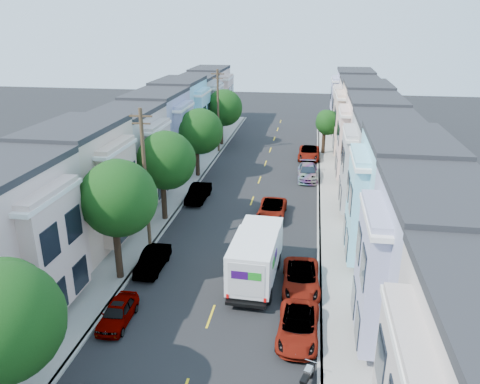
# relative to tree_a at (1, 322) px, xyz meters

# --- Properties ---
(ground) EXTENTS (160.00, 160.00, 0.00)m
(ground) POSITION_rel_tree_a_xyz_m (6.30, 14.25, -4.83)
(ground) COLOR black
(ground) RESTS_ON ground
(road_slab) EXTENTS (12.00, 70.00, 0.02)m
(road_slab) POSITION_rel_tree_a_xyz_m (6.30, 29.25, -4.82)
(road_slab) COLOR black
(road_slab) RESTS_ON ground
(curb_left) EXTENTS (0.30, 70.00, 0.15)m
(curb_left) POSITION_rel_tree_a_xyz_m (0.25, 29.25, -4.75)
(curb_left) COLOR gray
(curb_left) RESTS_ON ground
(curb_right) EXTENTS (0.30, 70.00, 0.15)m
(curb_right) POSITION_rel_tree_a_xyz_m (12.35, 29.25, -4.75)
(curb_right) COLOR gray
(curb_right) RESTS_ON ground
(sidewalk_left) EXTENTS (2.60, 70.00, 0.15)m
(sidewalk_left) POSITION_rel_tree_a_xyz_m (-1.05, 29.25, -4.75)
(sidewalk_left) COLOR gray
(sidewalk_left) RESTS_ON ground
(sidewalk_right) EXTENTS (2.60, 70.00, 0.15)m
(sidewalk_right) POSITION_rel_tree_a_xyz_m (13.65, 29.25, -4.75)
(sidewalk_right) COLOR gray
(sidewalk_right) RESTS_ON ground
(centerline) EXTENTS (0.12, 70.00, 0.01)m
(centerline) POSITION_rel_tree_a_xyz_m (6.30, 29.25, -4.83)
(centerline) COLOR gold
(centerline) RESTS_ON ground
(townhouse_row_left) EXTENTS (5.00, 70.00, 8.50)m
(townhouse_row_left) POSITION_rel_tree_a_xyz_m (-4.85, 29.25, -4.83)
(townhouse_row_left) COLOR #ACACAC
(townhouse_row_left) RESTS_ON ground
(townhouse_row_right) EXTENTS (5.00, 70.00, 8.50)m
(townhouse_row_right) POSITION_rel_tree_a_xyz_m (17.45, 29.25, -4.83)
(townhouse_row_right) COLOR #ACACAC
(townhouse_row_right) RESTS_ON ground
(tree_a) EXTENTS (4.70, 4.70, 7.20)m
(tree_a) POSITION_rel_tree_a_xyz_m (0.00, 0.00, 0.00)
(tree_a) COLOR black
(tree_a) RESTS_ON ground
(tree_b) EXTENTS (4.70, 4.70, 7.92)m
(tree_b) POSITION_rel_tree_a_xyz_m (-0.00, 11.39, 0.71)
(tree_b) COLOR black
(tree_b) RESTS_ON ground
(tree_c) EXTENTS (4.70, 4.70, 7.52)m
(tree_c) POSITION_rel_tree_a_xyz_m (-0.00, 20.89, 0.32)
(tree_c) COLOR black
(tree_c) RESTS_ON ground
(tree_d) EXTENTS (4.70, 4.70, 7.25)m
(tree_d) POSITION_rel_tree_a_xyz_m (-0.00, 32.46, 0.05)
(tree_d) COLOR black
(tree_d) RESTS_ON ground
(tree_e) EXTENTS (4.70, 4.70, 7.32)m
(tree_e) POSITION_rel_tree_a_xyz_m (-0.00, 45.77, 0.13)
(tree_e) COLOR black
(tree_e) RESTS_ON ground
(tree_far_r) EXTENTS (3.03, 3.03, 5.44)m
(tree_far_r) POSITION_rel_tree_a_xyz_m (13.20, 43.49, -0.95)
(tree_far_r) COLOR black
(tree_far_r) RESTS_ON ground
(utility_pole_near) EXTENTS (1.60, 0.26, 10.00)m
(utility_pole_near) POSITION_rel_tree_a_xyz_m (0.00, 16.25, 0.32)
(utility_pole_near) COLOR #42301E
(utility_pole_near) RESTS_ON ground
(utility_pole_far) EXTENTS (1.60, 0.26, 10.00)m
(utility_pole_far) POSITION_rel_tree_a_xyz_m (0.00, 42.25, 0.32)
(utility_pole_far) COLOR #42301E
(utility_pole_far) RESTS_ON ground
(fedex_truck) EXTENTS (2.62, 6.80, 3.26)m
(fedex_truck) POSITION_rel_tree_a_xyz_m (8.33, 12.42, -3.01)
(fedex_truck) COLOR silver
(fedex_truck) RESTS_ON ground
(lead_sedan) EXTENTS (2.31, 4.89, 1.35)m
(lead_sedan) POSITION_rel_tree_a_xyz_m (8.43, 22.79, -4.15)
(lead_sedan) COLOR black
(lead_sedan) RESTS_ON ground
(parked_left_b) EXTENTS (1.55, 3.84, 1.24)m
(parked_left_b) POSITION_rel_tree_a_xyz_m (1.40, 6.96, -4.21)
(parked_left_b) COLOR black
(parked_left_b) RESTS_ON ground
(parked_left_c) EXTENTS (1.41, 3.97, 1.32)m
(parked_left_c) POSITION_rel_tree_a_xyz_m (1.40, 12.85, -4.17)
(parked_left_c) COLOR #BDBDBD
(parked_left_c) RESTS_ON ground
(parked_left_d) EXTENTS (1.66, 4.34, 1.43)m
(parked_left_d) POSITION_rel_tree_a_xyz_m (1.40, 25.69, -4.11)
(parked_left_d) COLOR #4B0E0A
(parked_left_d) RESTS_ON ground
(parked_right_a) EXTENTS (2.21, 4.64, 1.28)m
(parked_right_a) POSITION_rel_tree_a_xyz_m (11.20, 7.18, -4.19)
(parked_right_a) COLOR #464951
(parked_right_a) RESTS_ON ground
(parked_right_b) EXTENTS (2.46, 4.99, 1.36)m
(parked_right_b) POSITION_rel_tree_a_xyz_m (11.20, 11.96, -4.15)
(parked_right_b) COLOR silver
(parked_right_b) RESTS_ON ground
(parked_right_c) EXTENTS (2.22, 4.97, 1.47)m
(parked_right_c) POSITION_rel_tree_a_xyz_m (11.20, 33.39, -4.09)
(parked_right_c) COLOR black
(parked_right_c) RESTS_ON ground
(parked_right_d) EXTENTS (2.53, 5.31, 1.46)m
(parked_right_d) POSITION_rel_tree_a_xyz_m (11.20, 40.94, -4.10)
(parked_right_d) COLOR black
(parked_right_d) RESTS_ON ground
(motorcycle) EXTENTS (0.30, 2.17, 0.86)m
(motorcycle) POSITION_rel_tree_a_xyz_m (11.70, 3.71, -4.37)
(motorcycle) COLOR black
(motorcycle) RESTS_ON ground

